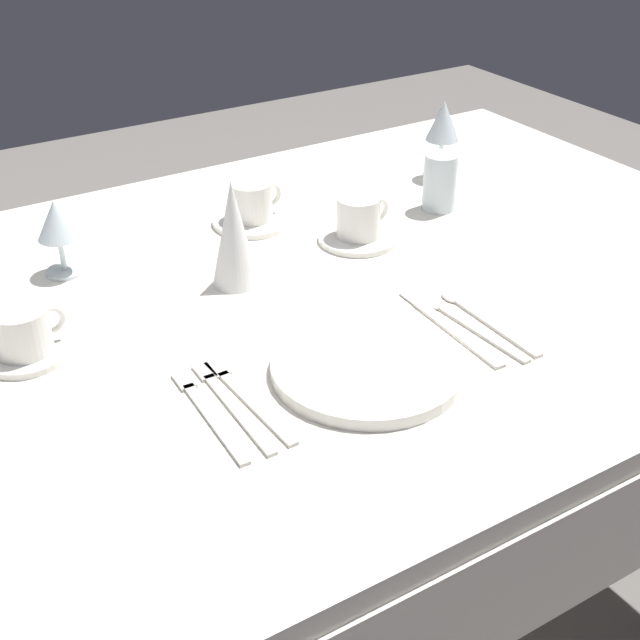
# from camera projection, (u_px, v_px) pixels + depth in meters

# --- Properties ---
(ground_plane) EXTENTS (6.00, 6.00, 0.00)m
(ground_plane) POSITION_uv_depth(u_px,v_px,m) (282.00, 625.00, 1.73)
(ground_plane) COLOR slate
(dining_table) EXTENTS (1.80, 1.11, 0.74)m
(dining_table) POSITION_uv_depth(u_px,v_px,m) (272.00, 344.00, 1.39)
(dining_table) COLOR silver
(dining_table) RESTS_ON ground
(dinner_plate) EXTENTS (0.26, 0.26, 0.02)m
(dinner_plate) POSITION_uv_depth(u_px,v_px,m) (367.00, 366.00, 1.17)
(dinner_plate) COLOR white
(dinner_plate) RESTS_ON dining_table
(fork_outer) EXTENTS (0.02, 0.21, 0.00)m
(fork_outer) POSITION_uv_depth(u_px,v_px,m) (246.00, 397.00, 1.12)
(fork_outer) COLOR beige
(fork_outer) RESTS_ON dining_table
(fork_inner) EXTENTS (0.02, 0.22, 0.00)m
(fork_inner) POSITION_uv_depth(u_px,v_px,m) (229.00, 402.00, 1.11)
(fork_inner) COLOR beige
(fork_inner) RESTS_ON dining_table
(fork_salad) EXTENTS (0.03, 0.21, 0.00)m
(fork_salad) POSITION_uv_depth(u_px,v_px,m) (207.00, 411.00, 1.10)
(fork_salad) COLOR beige
(fork_salad) RESTS_ON dining_table
(dinner_knife) EXTENTS (0.03, 0.24, 0.00)m
(dinner_knife) POSITION_uv_depth(u_px,v_px,m) (451.00, 329.00, 1.27)
(dinner_knife) COLOR beige
(dinner_knife) RESTS_ON dining_table
(spoon_soup) EXTENTS (0.03, 0.21, 0.01)m
(spoon_soup) POSITION_uv_depth(u_px,v_px,m) (462.00, 321.00, 1.29)
(spoon_soup) COLOR beige
(spoon_soup) RESTS_ON dining_table
(spoon_dessert) EXTENTS (0.03, 0.21, 0.01)m
(spoon_dessert) POSITION_uv_depth(u_px,v_px,m) (477.00, 314.00, 1.30)
(spoon_dessert) COLOR beige
(spoon_dessert) RESTS_ON dining_table
(saucer_left) EXTENTS (0.14, 0.14, 0.01)m
(saucer_left) POSITION_uv_depth(u_px,v_px,m) (358.00, 238.00, 1.52)
(saucer_left) COLOR white
(saucer_left) RESTS_ON dining_table
(coffee_cup_left) EXTENTS (0.10, 0.08, 0.07)m
(coffee_cup_left) POSITION_uv_depth(u_px,v_px,m) (359.00, 216.00, 1.50)
(coffee_cup_left) COLOR white
(coffee_cup_left) RESTS_ON saucer_left
(saucer_right) EXTENTS (0.12, 0.12, 0.01)m
(saucer_right) POSITION_uv_depth(u_px,v_px,m) (26.00, 353.00, 1.21)
(saucer_right) COLOR white
(saucer_right) RESTS_ON dining_table
(coffee_cup_right) EXTENTS (0.10, 0.08, 0.06)m
(coffee_cup_right) POSITION_uv_depth(u_px,v_px,m) (22.00, 330.00, 1.19)
(coffee_cup_right) COLOR white
(coffee_cup_right) RESTS_ON saucer_right
(saucer_far) EXTENTS (0.14, 0.14, 0.01)m
(saucer_far) POSITION_uv_depth(u_px,v_px,m) (252.00, 221.00, 1.58)
(saucer_far) COLOR white
(saucer_far) RESTS_ON dining_table
(coffee_cup_far) EXTENTS (0.10, 0.08, 0.07)m
(coffee_cup_far) POSITION_uv_depth(u_px,v_px,m) (252.00, 201.00, 1.56)
(coffee_cup_far) COLOR white
(coffee_cup_far) RESTS_ON saucer_far
(wine_glass_centre) EXTENTS (0.07, 0.07, 0.16)m
(wine_glass_centre) POSITION_uv_depth(u_px,v_px,m) (443.00, 125.00, 1.71)
(wine_glass_centre) COLOR silver
(wine_glass_centre) RESTS_ON dining_table
(wine_glass_far) EXTENTS (0.07, 0.07, 0.13)m
(wine_glass_far) POSITION_uv_depth(u_px,v_px,m) (57.00, 224.00, 1.37)
(wine_glass_far) COLOR silver
(wine_glass_far) RESTS_ON dining_table
(drink_tumbler) EXTENTS (0.06, 0.06, 0.11)m
(drink_tumbler) POSITION_uv_depth(u_px,v_px,m) (439.00, 185.00, 1.61)
(drink_tumbler) COLOR silver
(drink_tumbler) RESTS_ON dining_table
(napkin_folded) EXTENTS (0.07, 0.07, 0.17)m
(napkin_folded) POSITION_uv_depth(u_px,v_px,m) (233.00, 233.00, 1.34)
(napkin_folded) COLOR white
(napkin_folded) RESTS_ON dining_table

